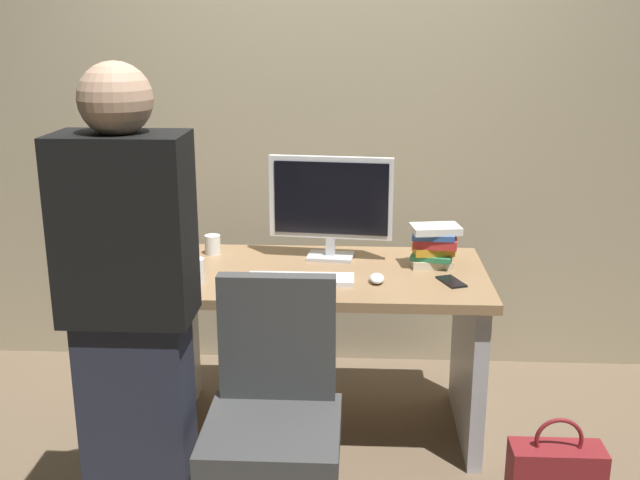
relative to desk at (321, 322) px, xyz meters
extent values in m
plane|color=brown|center=(0.00, 0.00, -0.51)|extent=(9.00, 9.00, 0.00)
cube|color=tan|center=(0.00, 0.78, 0.99)|extent=(6.40, 0.10, 3.00)
cube|color=#93704C|center=(0.00, 0.00, 0.21)|extent=(1.39, 0.75, 0.04)
cube|color=#B2B2B7|center=(-0.64, 0.00, -0.16)|extent=(0.06, 0.67, 0.70)
cube|color=#B2B2B7|center=(0.64, 0.00, -0.16)|extent=(0.06, 0.67, 0.70)
cube|color=#3F3F3F|center=(-0.11, -0.85, -0.05)|extent=(0.44, 0.44, 0.08)
cube|color=#3F3F3F|center=(-0.11, -0.66, 0.21)|extent=(0.40, 0.06, 0.44)
cube|color=#262838|center=(-0.56, -0.83, -0.08)|extent=(0.34, 0.20, 0.85)
cube|color=black|center=(-0.56, -0.83, 0.63)|extent=(0.40, 0.24, 0.58)
sphere|color=tan|center=(-0.56, -0.83, 1.02)|extent=(0.22, 0.22, 0.22)
cube|color=silver|center=(0.03, 0.18, 0.24)|extent=(0.21, 0.16, 0.02)
cube|color=silver|center=(0.03, 0.18, 0.29)|extent=(0.04, 0.03, 0.08)
cube|color=silver|center=(0.03, 0.18, 0.51)|extent=(0.54, 0.09, 0.36)
cube|color=black|center=(0.04, 0.16, 0.51)|extent=(0.49, 0.06, 0.32)
cube|color=white|center=(-0.07, -0.14, 0.24)|extent=(0.43, 0.13, 0.02)
ellipsoid|color=white|center=(0.23, -0.13, 0.25)|extent=(0.06, 0.10, 0.03)
cylinder|color=silver|center=(-0.49, -0.18, 0.28)|extent=(0.07, 0.07, 0.10)
cylinder|color=white|center=(-0.50, 0.22, 0.27)|extent=(0.07, 0.07, 0.09)
cube|color=beige|center=(0.47, 0.08, 0.25)|extent=(0.18, 0.12, 0.03)
cube|color=#338C59|center=(0.47, 0.08, 0.28)|extent=(0.19, 0.16, 0.02)
cube|color=gold|center=(0.48, 0.09, 0.30)|extent=(0.18, 0.13, 0.03)
cube|color=red|center=(0.48, 0.09, 0.34)|extent=(0.20, 0.16, 0.04)
cube|color=#3359A5|center=(0.47, 0.08, 0.37)|extent=(0.19, 0.13, 0.02)
cube|color=white|center=(0.48, 0.08, 0.40)|extent=(0.22, 0.16, 0.03)
cube|color=black|center=(0.53, -0.12, 0.24)|extent=(0.12, 0.16, 0.01)
cube|color=maroon|center=(0.89, -0.55, -0.38)|extent=(0.34, 0.14, 0.26)
torus|color=maroon|center=(0.89, -0.55, -0.22)|extent=(0.18, 0.02, 0.18)
camera|label=1|loc=(0.15, -3.02, 1.24)|focal=42.46mm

